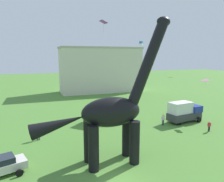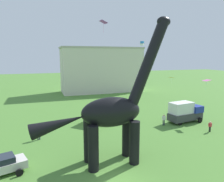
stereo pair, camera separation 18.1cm
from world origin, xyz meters
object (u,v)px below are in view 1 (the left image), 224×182
at_px(dinosaur_sculpture, 111,112).
at_px(kite_high_left, 206,80).
at_px(person_strolling_adult, 38,132).
at_px(kite_high_right, 141,43).
at_px(festival_canopy_tent, 97,107).
at_px(parked_sedan_left, 0,166).
at_px(kite_mid_left, 171,78).
at_px(person_watching_child, 209,125).
at_px(kite_near_high, 103,22).
at_px(parked_box_truck, 184,112).
at_px(person_vendor_side, 163,119).

bearing_deg(dinosaur_sculpture, kite_high_left, 15.27).
xyz_separation_m(person_strolling_adult, kite_high_right, (20.96, 13.76, 11.76)).
relative_size(festival_canopy_tent, kite_high_right, 3.84).
height_order(parked_sedan_left, kite_mid_left, kite_mid_left).
relative_size(parked_sedan_left, festival_canopy_tent, 1.44).
bearing_deg(person_watching_child, kite_near_high, -154.55).
bearing_deg(parked_box_truck, dinosaur_sculpture, -159.35).
bearing_deg(parked_box_truck, kite_high_right, 84.41).
relative_size(festival_canopy_tent, kite_near_high, 2.71).
height_order(kite_high_left, kite_near_high, kite_near_high).
height_order(person_strolling_adult, person_vendor_side, person_strolling_adult).
relative_size(festival_canopy_tent, kite_high_left, 1.98).
bearing_deg(kite_high_left, person_vendor_side, 178.65).
xyz_separation_m(parked_sedan_left, kite_mid_left, (18.63, 2.21, 6.86)).
relative_size(parked_box_truck, person_strolling_adult, 3.31).
xyz_separation_m(dinosaur_sculpture, kite_near_high, (-0.09, 1.82, 8.37)).
distance_m(festival_canopy_tent, kite_near_high, 15.28).
bearing_deg(kite_near_high, dinosaur_sculpture, -87.24).
relative_size(person_strolling_adult, kite_high_left, 1.11).
distance_m(dinosaur_sculpture, parked_sedan_left, 10.70).
xyz_separation_m(person_strolling_adult, kite_mid_left, (15.43, -4.87, 6.59)).
bearing_deg(parked_sedan_left, person_vendor_side, 1.10).
bearing_deg(parked_sedan_left, dinosaur_sculpture, -23.93).
bearing_deg(dinosaur_sculpture, parked_sedan_left, 165.25).
relative_size(person_watching_child, kite_near_high, 1.26).
distance_m(parked_sedan_left, person_strolling_adult, 7.77).
height_order(kite_high_left, kite_high_right, kite_high_right).
bearing_deg(kite_mid_left, kite_high_right, 73.45).
bearing_deg(kite_high_left, dinosaur_sculpture, -156.98).
distance_m(person_vendor_side, kite_high_right, 18.66).
relative_size(person_watching_child, person_strolling_adult, 0.83).
bearing_deg(person_watching_child, kite_high_right, 112.55).
distance_m(parked_box_truck, person_vendor_side, 4.05).
distance_m(kite_high_left, kite_high_right, 16.07).
height_order(person_vendor_side, kite_high_left, kite_high_left).
height_order(festival_canopy_tent, kite_high_left, kite_high_left).
bearing_deg(parked_box_truck, kite_near_high, -165.02).
height_order(person_watching_child, kite_high_right, kite_high_right).
xyz_separation_m(person_watching_child, person_strolling_adult, (-22.08, 4.72, 0.19)).
bearing_deg(kite_high_left, parked_box_truck, 170.82).
bearing_deg(person_vendor_side, festival_canopy_tent, -39.55).
bearing_deg(person_watching_child, person_strolling_adult, -172.98).
bearing_deg(person_vendor_side, dinosaur_sculpture, 22.13).
bearing_deg(person_strolling_adult, parked_sedan_left, 42.94).
xyz_separation_m(dinosaur_sculpture, festival_canopy_tent, (2.11, 12.34, -2.50)).
bearing_deg(kite_mid_left, dinosaur_sculpture, -158.97).
distance_m(parked_sedan_left, kite_high_right, 34.09).
bearing_deg(person_strolling_adult, kite_near_high, 112.27).
distance_m(festival_canopy_tent, kite_high_right, 18.74).
height_order(parked_sedan_left, person_watching_child, parked_sedan_left).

